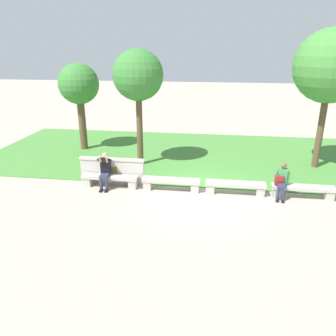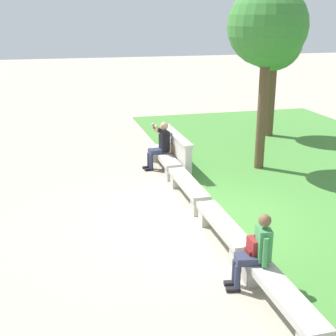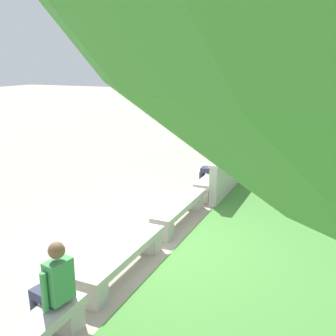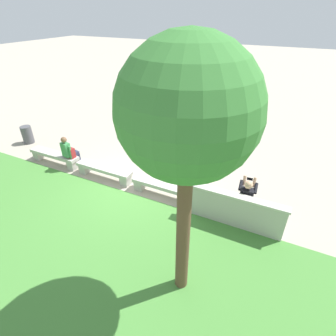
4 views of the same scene
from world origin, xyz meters
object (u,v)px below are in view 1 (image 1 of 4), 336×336
bench_main (110,179)px  tree_right_background (79,86)px  tree_left_background (138,76)px  tree_behind_wall (331,67)px  bench_mid (235,186)px  bench_far (303,190)px  bench_near (171,183)px  backpack (279,180)px  person_photographer (105,169)px  person_distant (282,180)px

bench_main → tree_right_background: (-2.80, 4.52, 2.89)m
tree_left_background → tree_behind_wall: bearing=5.5°
bench_mid → bench_far: 2.30m
bench_near → bench_mid: size_ratio=1.00×
bench_mid → tree_left_background: (-4.02, 2.60, 3.51)m
bench_main → backpack: bearing=-0.4°
bench_mid → tree_left_background: tree_left_background is taller
bench_main → person_photographer: bearing=-151.8°
bench_main → tree_left_background: tree_left_background is taller
tree_right_background → person_distant: bearing=-27.1°
tree_left_background → person_photographer: bearing=-105.2°
person_photographer → bench_far: bearing=0.6°
person_distant → tree_left_background: (-5.57, 2.67, 3.15)m
person_photographer → person_distant: bearing=0.1°
tree_behind_wall → tree_left_background: (-7.61, -0.73, -0.40)m
bench_main → bench_near: 2.30m
tree_behind_wall → person_photographer: bearing=-157.8°
bench_mid → person_photographer: person_photographer is taller
bench_near → tree_left_background: size_ratio=0.43×
person_distant → backpack: bearing=166.9°
tree_right_background → backpack: bearing=-27.2°
bench_near → bench_mid: same height
bench_mid → backpack: 1.50m
tree_behind_wall → tree_right_background: 11.11m
bench_far → person_distant: (-0.75, -0.07, 0.37)m
bench_main → tree_behind_wall: size_ratio=0.37×
bench_main → bench_far: same height
bench_mid → backpack: (1.46, -0.04, 0.32)m
bench_main → person_distant: bearing=-0.6°
bench_mid → bench_far: size_ratio=1.00×
tree_right_background → bench_near: bearing=-41.5°
bench_main → bench_far: (6.91, 0.00, 0.00)m
bench_far → person_photographer: person_photographer is taller
bench_far → tree_behind_wall: bearing=68.9°
bench_far → bench_near: bearing=180.0°
person_distant → tree_left_background: size_ratio=0.26×
bench_main → bench_mid: same height
tree_left_background → tree_right_background: tree_left_background is taller
person_distant → tree_left_background: bearing=154.4°
person_photographer → backpack: (6.21, 0.03, -0.11)m
person_photographer → bench_near: bearing=1.8°
tree_behind_wall → tree_right_background: size_ratio=1.34×
person_distant → bench_far: bearing=5.0°
person_distant → tree_behind_wall: size_ratio=0.22×
tree_behind_wall → tree_left_background: bearing=-174.5°
bench_far → tree_right_background: (-9.71, 4.52, 2.89)m
person_photographer → bench_main: bearing=28.2°
bench_mid → tree_right_background: (-7.41, 4.52, 2.89)m
bench_mid → tree_right_background: 9.15m
bench_far → tree_left_background: size_ratio=0.43×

